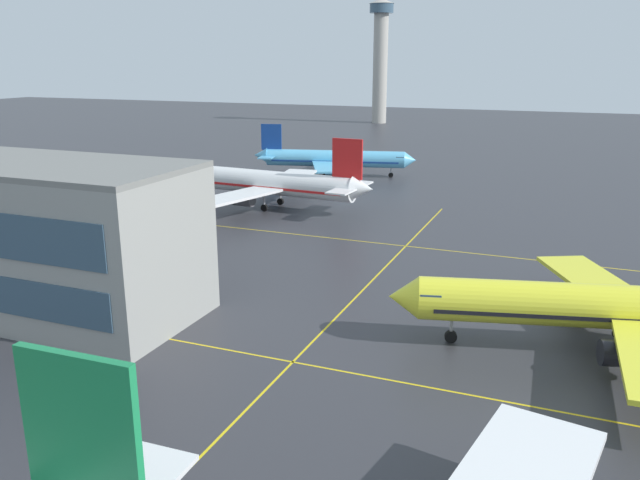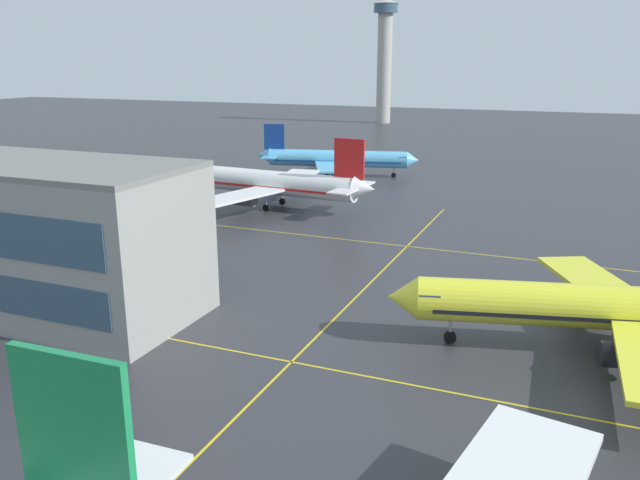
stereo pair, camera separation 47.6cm
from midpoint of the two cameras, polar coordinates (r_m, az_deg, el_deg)
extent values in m
cube|color=#197F47|center=(26.48, -20.94, -15.69)|extent=(5.15, 0.52, 6.43)
cylinder|color=yellow|center=(56.06, 24.02, -5.42)|extent=(29.91, 10.82, 3.56)
cone|color=yellow|center=(53.68, 7.16, -5.02)|extent=(3.22, 3.98, 3.49)
cube|color=yellow|center=(63.70, 22.86, -3.35)|extent=(10.57, 14.75, 0.37)
cylinder|color=black|center=(60.99, 22.44, -5.35)|extent=(3.57, 2.69, 1.97)
cylinder|color=black|center=(52.36, 25.03, -9.13)|extent=(3.57, 2.69, 1.97)
cube|color=#385166|center=(53.55, 9.49, -4.59)|extent=(2.44, 3.59, 0.66)
cube|color=black|center=(56.21, 23.96, -5.84)|extent=(27.59, 10.26, 0.34)
cylinder|color=#99999E|center=(54.68, 11.33, -7.41)|extent=(0.26, 0.26, 1.54)
cylinder|color=black|center=(55.09, 11.27, -8.40)|extent=(1.10, 0.66, 1.03)
cylinder|color=#99999E|center=(59.57, 24.88, -6.66)|extent=(0.26, 0.26, 1.54)
cylinder|color=black|center=(59.95, 24.77, -7.57)|extent=(1.10, 0.66, 1.03)
cylinder|color=#99999E|center=(55.32, 26.31, -8.55)|extent=(0.26, 0.26, 1.54)
cylinder|color=black|center=(55.72, 26.18, -9.52)|extent=(1.10, 0.66, 1.03)
cylinder|color=white|center=(102.40, -5.36, 5.16)|extent=(31.67, 5.81, 3.74)
cone|color=white|center=(112.01, -12.89, 5.75)|extent=(2.79, 3.83, 3.66)
cone|color=white|center=(94.70, 3.69, 4.57)|extent=(3.38, 3.75, 3.55)
cube|color=red|center=(94.94, 2.30, 7.21)|extent=(4.74, 0.66, 5.90)
cube|color=white|center=(98.15, 3.22, 4.97)|extent=(3.48, 5.31, 0.24)
cube|color=white|center=(92.82, 1.82, 4.36)|extent=(3.48, 5.31, 0.24)
cube|color=white|center=(109.17, -2.64, 5.56)|extent=(7.17, 15.34, 0.39)
cube|color=white|center=(95.05, -7.43, 3.90)|extent=(8.94, 15.60, 0.39)
cylinder|color=#4C4C51|center=(107.18, -4.02, 4.65)|extent=(3.47, 2.28, 2.07)
cylinder|color=#4C4C51|center=(98.61, -6.96, 3.59)|extent=(3.47, 2.28, 2.07)
cube|color=#385166|center=(110.54, -11.98, 5.95)|extent=(1.99, 3.55, 0.69)
cube|color=red|center=(102.48, -5.35, 4.90)|extent=(29.16, 5.68, 0.35)
cylinder|color=#99999E|center=(109.90, -11.08, 4.38)|extent=(0.28, 0.28, 1.62)
cylinder|color=black|center=(110.11, -11.05, 3.83)|extent=(1.11, 0.51, 1.08)
cylinder|color=#99999E|center=(104.06, -3.67, 4.01)|extent=(0.28, 0.28, 1.62)
cylinder|color=black|center=(104.28, -3.66, 3.43)|extent=(1.11, 0.51, 1.08)
cylinder|color=#99999E|center=(99.73, -5.11, 3.46)|extent=(0.28, 0.28, 1.62)
cylinder|color=black|center=(99.97, -5.09, 2.86)|extent=(1.11, 0.51, 1.08)
cylinder|color=#5BB7E5|center=(129.67, 1.24, 7.24)|extent=(27.63, 9.66, 3.28)
cone|color=#5BB7E5|center=(128.69, 7.90, 7.03)|extent=(2.94, 3.65, 3.22)
cone|color=#5BB7E5|center=(132.35, -5.36, 7.50)|extent=(3.42, 3.68, 3.12)
cube|color=navy|center=(131.36, -4.44, 9.09)|extent=(4.10, 1.27, 5.18)
cube|color=#5BB7E5|center=(129.44, -4.85, 7.33)|extent=(3.74, 5.01, 0.21)
cube|color=#5BB7E5|center=(134.44, -4.34, 7.65)|extent=(3.74, 5.01, 0.21)
cube|color=#5BB7E5|center=(122.68, 0.40, 6.51)|extent=(9.64, 13.62, 0.35)
cube|color=#5BB7E5|center=(137.06, 1.26, 7.49)|extent=(4.84, 13.07, 0.35)
cylinder|color=#5BB7E5|center=(125.51, 1.05, 6.20)|extent=(3.28, 2.45, 1.81)
cylinder|color=#5BB7E5|center=(134.31, 1.55, 6.83)|extent=(3.28, 2.45, 1.81)
cube|color=#385166|center=(128.65, 7.02, 7.27)|extent=(2.22, 3.30, 0.60)
cube|color=navy|center=(129.74, 1.23, 7.06)|extent=(25.49, 9.17, 0.31)
cylinder|color=#99999E|center=(129.11, 6.21, 6.16)|extent=(0.24, 0.24, 1.42)
cylinder|color=black|center=(129.27, 6.19, 5.75)|extent=(1.01, 0.60, 0.95)
cylinder|color=#99999E|center=(128.04, 0.33, 6.18)|extent=(0.24, 0.24, 1.42)
cylinder|color=black|center=(128.20, 0.33, 5.76)|extent=(1.01, 0.60, 0.95)
cylinder|color=#99999E|center=(132.42, 0.61, 6.50)|extent=(0.24, 0.24, 1.42)
cylinder|color=black|center=(132.58, 0.61, 6.09)|extent=(1.01, 0.60, 0.95)
cube|color=yellow|center=(51.05, -2.70, -10.75)|extent=(154.70, 0.20, 0.01)
cube|color=yellow|center=(81.78, 7.45, -0.54)|extent=(154.70, 0.20, 0.01)
cube|color=yellow|center=(51.05, -2.70, -10.75)|extent=(0.20, 114.57, 0.01)
cylinder|color=#ADA89E|center=(240.48, 5.30, 14.84)|extent=(5.20, 5.20, 38.23)
cylinder|color=#385166|center=(241.06, 5.43, 19.77)|extent=(8.40, 8.40, 3.20)
cone|color=#ADA89E|center=(241.25, 5.45, 20.36)|extent=(8.82, 8.82, 1.80)
camera|label=1|loc=(0.24, -90.22, -0.06)|focal=36.09mm
camera|label=2|loc=(0.24, 89.78, 0.06)|focal=36.09mm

